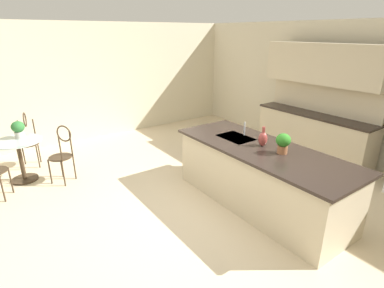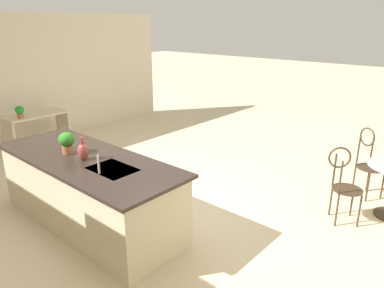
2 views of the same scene
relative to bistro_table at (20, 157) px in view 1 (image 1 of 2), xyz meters
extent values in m
plane|color=beige|center=(2.64, 1.94, -0.45)|extent=(40.00, 40.00, 0.00)
cube|color=beige|center=(2.64, 5.60, 0.90)|extent=(9.00, 0.12, 2.70)
cube|color=beige|center=(-1.62, 1.94, 0.90)|extent=(0.12, 7.80, 2.70)
cube|color=beige|center=(2.94, 2.79, -0.01)|extent=(2.70, 0.96, 0.88)
cube|color=#2D231E|center=(2.94, 2.79, 0.45)|extent=(2.80, 1.06, 0.04)
cube|color=#B2B5BA|center=(2.39, 2.79, 0.46)|extent=(0.56, 0.40, 0.03)
cube|color=beige|center=(2.24, 5.14, -0.01)|extent=(2.40, 0.60, 0.88)
cube|color=#2D231E|center=(2.24, 5.14, 0.45)|extent=(2.44, 0.64, 0.04)
cube|color=beige|center=(2.24, 5.30, 0.77)|extent=(2.40, 0.04, 0.60)
cube|color=beige|center=(2.24, 5.12, 1.45)|extent=(2.40, 0.36, 0.76)
cylinder|color=#3D2D1E|center=(0.00, 0.00, -0.43)|extent=(0.44, 0.44, 0.03)
cylinder|color=#3D2D1E|center=(0.00, 0.00, -0.07)|extent=(0.07, 0.07, 0.69)
cylinder|color=#B2C6C1|center=(0.00, 0.00, 0.29)|extent=(0.80, 0.80, 0.01)
cylinder|color=#3D2D1E|center=(0.43, 0.36, -0.22)|extent=(0.03, 0.03, 0.45)
cylinder|color=#3D2D1E|center=(0.26, 0.59, -0.22)|extent=(0.03, 0.03, 0.45)
cylinder|color=#3D2D1E|center=(0.65, 0.53, -0.22)|extent=(0.03, 0.03, 0.45)
cylinder|color=#3D2D1E|center=(0.48, 0.75, -0.22)|extent=(0.03, 0.03, 0.45)
cylinder|color=#3D2D1E|center=(0.46, 0.56, 0.01)|extent=(0.53, 0.53, 0.02)
cylinder|color=#3D2D1E|center=(0.65, 0.54, 0.23)|extent=(0.03, 0.03, 0.45)
cylinder|color=#3D2D1E|center=(0.50, 0.75, 0.23)|extent=(0.03, 0.03, 0.45)
torus|color=#3D2D1E|center=(0.58, 0.65, 0.45)|extent=(0.24, 0.19, 0.28)
cylinder|color=#3D2D1E|center=(-0.41, 0.32, -0.22)|extent=(0.03, 0.03, 0.45)
cylinder|color=#3D2D1E|center=(-0.48, 0.04, -0.22)|extent=(0.03, 0.03, 0.45)
cylinder|color=#3D2D1E|center=(-0.68, 0.38, -0.22)|extent=(0.03, 0.03, 0.45)
cylinder|color=#3D2D1E|center=(-0.75, 0.11, -0.22)|extent=(0.03, 0.03, 0.45)
cylinder|color=#3D2D1E|center=(-0.58, 0.21, 0.01)|extent=(0.46, 0.46, 0.02)
cylinder|color=#3D2D1E|center=(-0.70, 0.38, 0.23)|extent=(0.03, 0.03, 0.45)
cylinder|color=#3D2D1E|center=(-0.76, 0.12, 0.23)|extent=(0.03, 0.03, 0.45)
torus|color=#3D2D1E|center=(-0.73, 0.25, 0.45)|extent=(0.28, 0.09, 0.28)
cylinder|color=#3D2D1E|center=(0.40, -0.22, -0.22)|extent=(0.03, 0.03, 0.45)
cylinder|color=#3D2D1E|center=(0.64, -0.36, -0.22)|extent=(0.03, 0.03, 0.45)
cylinder|color=#B2B5BA|center=(2.39, 2.97, 0.58)|extent=(0.02, 0.02, 0.22)
cylinder|color=beige|center=(-0.12, 0.07, 0.35)|extent=(0.15, 0.15, 0.12)
ellipsoid|color=#307436|center=(-0.12, 0.07, 0.50)|extent=(0.22, 0.22, 0.20)
cylinder|color=#9E603D|center=(3.24, 2.85, 0.53)|extent=(0.14, 0.14, 0.11)
ellipsoid|color=#2D7922|center=(3.24, 2.85, 0.66)|extent=(0.20, 0.20, 0.18)
ellipsoid|color=#993D38|center=(2.89, 2.85, 0.58)|extent=(0.13, 0.13, 0.21)
cylinder|color=#993D38|center=(2.89, 2.85, 0.72)|extent=(0.04, 0.04, 0.08)
camera|label=1|loc=(5.64, -0.35, 2.03)|focal=28.18mm
camera|label=2|loc=(-0.83, 5.08, 2.09)|focal=33.84mm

